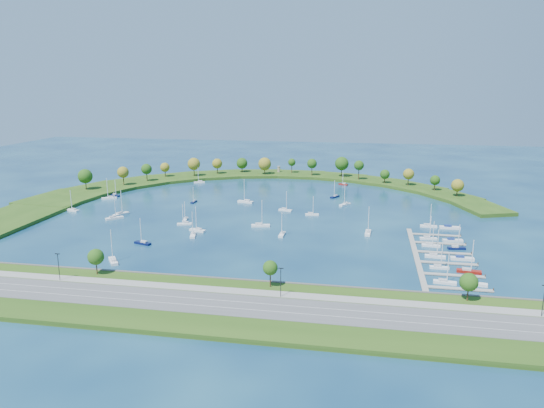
% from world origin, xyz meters
% --- Properties ---
extents(ground, '(700.00, 700.00, 0.00)m').
position_xyz_m(ground, '(0.00, 0.00, 0.00)').
color(ground, '#082447').
rests_on(ground, ground).
extents(south_shoreline, '(420.00, 43.10, 11.60)m').
position_xyz_m(south_shoreline, '(0.03, -122.88, 1.00)').
color(south_shoreline, '#254612').
rests_on(south_shoreline, ground).
extents(breakwater, '(286.74, 247.64, 2.00)m').
position_xyz_m(breakwater, '(-46.33, 48.72, 0.99)').
color(breakwater, '#254612').
rests_on(breakwater, ground).
extents(breakwater_trees, '(244.40, 94.77, 14.86)m').
position_xyz_m(breakwater_trees, '(-18.15, 87.45, 10.31)').
color(breakwater_trees, '#382314').
rests_on(breakwater_trees, breakwater).
extents(harbor_tower, '(2.60, 2.60, 4.67)m').
position_xyz_m(harbor_tower, '(-10.86, 120.66, 4.39)').
color(harbor_tower, gray).
rests_on(harbor_tower, breakwater).
extents(dock_system, '(24.28, 82.00, 1.60)m').
position_xyz_m(dock_system, '(85.30, -61.00, 0.35)').
color(dock_system, gray).
rests_on(dock_system, ground).
extents(moored_boat_0, '(8.60, 4.77, 12.19)m').
position_xyz_m(moored_boat_0, '(-104.92, -15.95, 0.91)').
color(moored_boat_0, white).
rests_on(moored_boat_0, ground).
extents(moored_boat_1, '(7.29, 5.19, 10.58)m').
position_xyz_m(moored_boat_1, '(-100.09, 25.07, 0.87)').
color(moored_boat_1, '#091039').
rests_on(moored_boat_1, ground).
extents(moored_boat_2, '(10.12, 4.90, 14.33)m').
position_xyz_m(moored_boat_2, '(-14.11, 21.77, 0.98)').
color(moored_boat_2, white).
rests_on(moored_boat_2, ground).
extents(moored_boat_3, '(7.94, 3.92, 11.25)m').
position_xyz_m(moored_boat_3, '(12.39, 6.25, 0.89)').
color(moored_boat_3, white).
rests_on(moored_boat_3, ground).
extents(moored_boat_4, '(2.33, 6.51, 9.38)m').
position_xyz_m(moored_boat_4, '(-45.00, 16.79, 0.84)').
color(moored_boat_4, '#091039').
rests_on(moored_boat_4, ground).
extents(moored_boat_5, '(8.78, 4.94, 12.44)m').
position_xyz_m(moored_boat_5, '(-23.15, -41.54, 0.92)').
color(moored_boat_5, white).
rests_on(moored_boat_5, ground).
extents(moored_boat_6, '(3.00, 7.18, 10.24)m').
position_xyz_m(moored_boat_6, '(-36.05, -23.15, 0.86)').
color(moored_boat_6, white).
rests_on(moored_boat_6, ground).
extents(moored_boat_7, '(7.50, 3.03, 10.71)m').
position_xyz_m(moored_boat_7, '(28.14, -0.85, 0.87)').
color(moored_boat_7, white).
rests_on(moored_boat_7, ground).
extents(moored_boat_8, '(2.34, 7.96, 11.65)m').
position_xyz_m(moored_boat_8, '(18.31, -41.12, 0.90)').
color(moored_boat_8, white).
rests_on(moored_boat_8, ground).
extents(moored_boat_9, '(9.62, 4.56, 13.64)m').
position_xyz_m(moored_boat_9, '(5.12, -27.90, 0.96)').
color(moored_boat_9, white).
rests_on(moored_boat_9, ground).
extents(moored_boat_10, '(7.94, 4.55, 11.26)m').
position_xyz_m(moored_boat_10, '(-61.26, 76.48, 0.89)').
color(moored_boat_10, white).
rests_on(moored_boat_10, ground).
extents(moored_boat_11, '(8.49, 4.68, 12.03)m').
position_xyz_m(moored_boat_11, '(-40.82, -65.48, 0.91)').
color(moored_boat_11, '#091039').
rests_on(moored_boat_11, ground).
extents(moored_boat_12, '(7.44, 8.95, 13.49)m').
position_xyz_m(moored_boat_12, '(-42.41, -90.08, 0.95)').
color(moored_boat_12, white).
rests_on(moored_boat_12, ground).
extents(moored_boat_13, '(7.66, 4.09, 10.85)m').
position_xyz_m(moored_boat_13, '(-33.51, -31.40, 0.87)').
color(moored_boat_13, white).
rests_on(moored_boat_13, ground).
extents(moored_boat_14, '(6.98, 5.28, 10.25)m').
position_xyz_m(moored_boat_14, '(40.95, 87.76, 0.86)').
color(moored_boat_14, maroon).
rests_on(moored_boat_14, ground).
extents(moored_boat_15, '(6.40, 9.56, 13.73)m').
position_xyz_m(moored_boat_15, '(-74.15, -19.42, 0.96)').
color(moored_boat_15, white).
rests_on(moored_boat_15, ground).
extents(moored_boat_16, '(6.87, 8.20, 12.38)m').
position_xyz_m(moored_boat_16, '(44.91, 25.95, 0.92)').
color(moored_boat_16, white).
rests_on(moored_boat_16, ground).
extents(moored_boat_17, '(5.81, 7.49, 11.07)m').
position_xyz_m(moored_boat_17, '(37.60, 45.99, 0.88)').
color(moored_boat_17, '#091039').
rests_on(moored_boat_17, ground).
extents(moored_boat_18, '(9.25, 5.93, 13.23)m').
position_xyz_m(moored_boat_18, '(-99.66, 16.36, 0.94)').
color(moored_boat_18, white).
rests_on(moored_boat_18, ground).
extents(moored_boat_19, '(4.25, 8.64, 12.23)m').
position_xyz_m(moored_boat_19, '(-22.74, -49.56, 0.91)').
color(moored_boat_19, white).
rests_on(moored_boat_19, ground).
extents(moored_boat_20, '(3.05, 9.16, 13.27)m').
position_xyz_m(moored_boat_20, '(58.23, -31.16, 0.95)').
color(moored_boat_20, white).
rests_on(moored_boat_20, ground).
extents(moored_boat_21, '(8.37, 8.32, 13.55)m').
position_xyz_m(moored_boat_21, '(-73.74, -27.84, 0.95)').
color(moored_boat_21, white).
rests_on(moored_boat_21, ground).
extents(docked_boat_0, '(8.22, 3.17, 11.78)m').
position_xyz_m(docked_boat_0, '(85.52, -89.14, 0.90)').
color(docked_boat_0, white).
rests_on(docked_boat_0, ground).
extents(docked_boat_1, '(8.38, 3.51, 1.66)m').
position_xyz_m(docked_boat_1, '(95.98, -88.80, 0.61)').
color(docked_boat_1, white).
rests_on(docked_boat_1, ground).
extents(docked_boat_2, '(7.29, 2.06, 10.71)m').
position_xyz_m(docked_boat_2, '(85.54, -73.65, 0.87)').
color(docked_boat_2, white).
rests_on(docked_boat_2, ground).
extents(docked_boat_3, '(9.21, 3.76, 13.14)m').
position_xyz_m(docked_boat_3, '(96.01, -76.29, 0.94)').
color(docked_boat_3, maroon).
rests_on(docked_boat_3, ground).
extents(docked_boat_4, '(8.47, 3.14, 12.16)m').
position_xyz_m(docked_boat_4, '(85.52, -60.60, 0.91)').
color(docked_boat_4, white).
rests_on(docked_boat_4, ground).
extents(docked_boat_5, '(9.24, 2.61, 1.88)m').
position_xyz_m(docked_boat_5, '(95.96, -61.51, 0.69)').
color(docked_boat_5, white).
rests_on(docked_boat_5, ground).
extents(docked_boat_6, '(8.08, 3.00, 11.61)m').
position_xyz_m(docked_boat_6, '(85.52, -45.75, 0.89)').
color(docked_boat_6, white).
rests_on(docked_boat_6, ground).
extents(docked_boat_7, '(7.78, 3.28, 11.09)m').
position_xyz_m(docked_boat_7, '(96.03, -47.49, 0.88)').
color(docked_boat_7, '#091039').
rests_on(docked_boat_7, ground).
extents(docked_boat_8, '(7.85, 2.86, 11.30)m').
position_xyz_m(docked_boat_8, '(85.53, -35.11, 0.89)').
color(docked_boat_8, white).
rests_on(docked_boat_8, ground).
extents(docked_boat_9, '(9.20, 3.70, 1.82)m').
position_xyz_m(docked_boat_9, '(95.97, -36.60, 0.67)').
color(docked_boat_9, white).
rests_on(docked_boat_9, ground).
extents(docked_boat_10, '(8.26, 2.66, 12.00)m').
position_xyz_m(docked_boat_10, '(87.92, -13.67, 0.91)').
color(docked_boat_10, white).
rests_on(docked_boat_10, ground).
extents(docked_boat_11, '(9.95, 2.87, 2.02)m').
position_xyz_m(docked_boat_11, '(97.85, -14.78, 0.74)').
color(docked_boat_11, white).
rests_on(docked_boat_11, ground).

